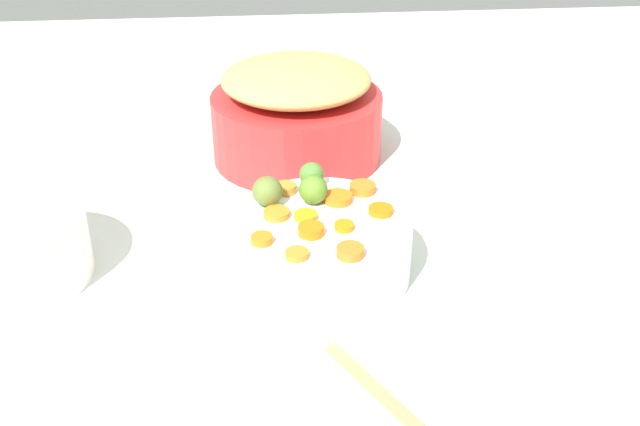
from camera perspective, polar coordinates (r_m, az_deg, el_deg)
tabletop at (r=0.99m, az=1.44°, el=-4.17°), size 2.40×2.40×0.02m
serving_bowl_carrots at (r=0.94m, az=0.00°, el=-2.64°), size 0.23×0.23×0.08m
metal_pot at (r=1.24m, az=-1.77°, el=6.65°), size 0.28×0.28×0.11m
stuffing_mound at (r=1.21m, az=-1.84°, el=10.23°), size 0.24×0.24×0.05m
carrot_slice_0 at (r=0.93m, az=4.67°, el=0.21°), size 0.04×0.04×0.01m
carrot_slice_1 at (r=0.87m, az=-4.49°, el=-2.01°), size 0.03×0.03×0.01m
carrot_slice_2 at (r=0.89m, az=-0.69°, el=-1.32°), size 0.04×0.04×0.01m
carrot_slice_3 at (r=0.93m, az=-3.35°, el=-0.05°), size 0.05×0.05×0.01m
carrot_slice_4 at (r=0.96m, az=1.67°, el=1.16°), size 0.05×0.05×0.01m
carrot_slice_5 at (r=0.98m, az=3.28°, el=1.93°), size 0.05×0.05×0.01m
carrot_slice_6 at (r=0.85m, az=2.17°, el=-2.98°), size 0.03×0.03×0.01m
carrot_slice_7 at (r=0.90m, az=2.11°, el=-1.01°), size 0.03×0.03×0.01m
carrot_slice_8 at (r=0.92m, az=-1.10°, el=-0.22°), size 0.03×0.03×0.01m
carrot_slice_9 at (r=0.85m, az=-1.78°, el=-3.17°), size 0.03×0.03×0.01m
carrot_slice_10 at (r=0.98m, az=-2.63°, el=1.89°), size 0.04×0.04×0.01m
brussels_sprout_0 at (r=0.95m, az=-0.52°, el=1.79°), size 0.04×0.04×0.04m
brussels_sprout_1 at (r=0.94m, az=-4.05°, el=1.67°), size 0.04×0.04×0.04m
brussels_sprout_2 at (r=0.99m, az=-0.64°, el=2.96°), size 0.03×0.03×0.03m
casserole_dish at (r=1.01m, az=-23.00°, el=-2.64°), size 0.20×0.20×0.09m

